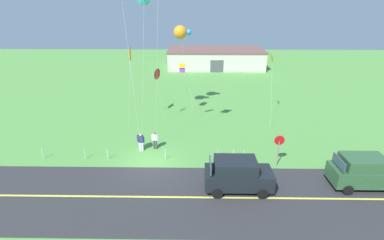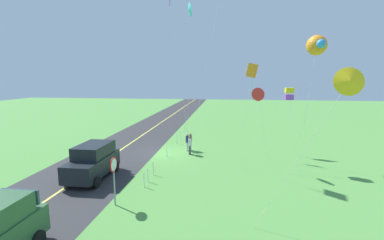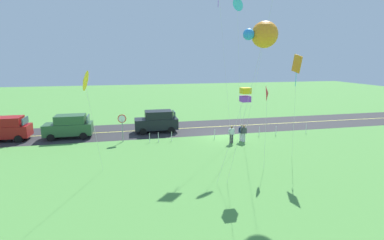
{
  "view_description": "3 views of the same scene",
  "coord_description": "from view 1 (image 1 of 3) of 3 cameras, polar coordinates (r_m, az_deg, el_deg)",
  "views": [
    {
      "loc": [
        3.53,
        -18.51,
        11.41
      ],
      "look_at": [
        3.16,
        4.58,
        1.82
      ],
      "focal_mm": 25.94,
      "sensor_mm": 36.0,
      "label": 1
    },
    {
      "loc": [
        21.95,
        5.49,
        6.5
      ],
      "look_at": [
        3.27,
        3.08,
        3.52
      ],
      "focal_mm": 24.76,
      "sensor_mm": 36.0,
      "label": 2
    },
    {
      "loc": [
        8.97,
        26.4,
        7.56
      ],
      "look_at": [
        4.1,
        4.21,
        2.7
      ],
      "focal_mm": 27.01,
      "sensor_mm": 36.0,
      "label": 3
    }
  ],
  "objects": [
    {
      "name": "warehouse_distant",
      "position": [
        56.36,
        4.82,
        12.62
      ],
      "size": [
        18.36,
        10.2,
        3.5
      ],
      "color": "beige",
      "rests_on": "ground"
    },
    {
      "name": "fence_post_4",
      "position": [
        22.19,
        5.34,
        -7.16
      ],
      "size": [
        0.05,
        0.05,
        0.9
      ],
      "primitive_type": "cylinder",
      "color": "silver",
      "rests_on": "ground"
    },
    {
      "name": "kite_pink_drift",
      "position": [
        30.41,
        -2.3,
        17.59
      ],
      "size": [
        2.14,
        1.91,
        9.49
      ],
      "color": "silver",
      "rests_on": "ground"
    },
    {
      "name": "kite_green_far",
      "position": [
        30.02,
        16.19,
        12.05
      ],
      "size": [
        0.57,
        3.85,
        6.95
      ],
      "color": "silver",
      "rests_on": "ground"
    },
    {
      "name": "car_parked_east_near",
      "position": [
        22.02,
        31.85,
        -8.97
      ],
      "size": [
        4.4,
        2.12,
        2.24
      ],
      "color": "#2D5633",
      "rests_on": "ground"
    },
    {
      "name": "asphalt_road",
      "position": [
        18.79,
        -10.48,
        -15.27
      ],
      "size": [
        120.0,
        7.0,
        0.0
      ],
      "primitive_type": "cube",
      "color": "#2D2D30",
      "rests_on": "ground"
    },
    {
      "name": "fence_post_3",
      "position": [
        22.25,
        -5.5,
        -7.07
      ],
      "size": [
        0.05,
        0.05,
        0.9
      ],
      "primitive_type": "cylinder",
      "color": "silver",
      "rests_on": "ground"
    },
    {
      "name": "car_suv_foreground",
      "position": [
        18.74,
        9.3,
        -10.97
      ],
      "size": [
        4.4,
        2.12,
        2.24
      ],
      "color": "black",
      "rests_on": "ground"
    },
    {
      "name": "person_child_watcher",
      "position": [
        23.86,
        -10.58,
        -4.1
      ],
      "size": [
        0.58,
        0.22,
        1.6
      ],
      "rotation": [
        0.0,
        0.0,
        4.25
      ],
      "color": "silver",
      "rests_on": "ground"
    },
    {
      "name": "person_adult_near",
      "position": [
        23.74,
        -7.61,
        -4.03
      ],
      "size": [
        0.58,
        0.22,
        1.6
      ],
      "rotation": [
        0.0,
        0.0,
        3.54
      ],
      "color": "#3F3F47",
      "rests_on": "ground"
    },
    {
      "name": "fence_post_6",
      "position": [
        22.44,
        10.59,
        -7.11
      ],
      "size": [
        0.05,
        0.05,
        0.9
      ],
      "primitive_type": "cylinder",
      "color": "silver",
      "rests_on": "ground"
    },
    {
      "name": "person_adult_companion",
      "position": [
        23.59,
        -10.42,
        -4.4
      ],
      "size": [
        0.58,
        0.22,
        1.6
      ],
      "rotation": [
        0.0,
        0.0,
        5.28
      ],
      "color": "silver",
      "rests_on": "ground"
    },
    {
      "name": "kite_purple_back",
      "position": [
        29.19,
        -2.05,
        10.62
      ],
      "size": [
        2.15,
        0.76,
        5.82
      ],
      "color": "silver",
      "rests_on": "ground"
    },
    {
      "name": "fence_post_2",
      "position": [
        23.21,
        -16.98,
        -6.71
      ],
      "size": [
        0.05,
        0.05,
        0.9
      ],
      "primitive_type": "cylinder",
      "color": "silver",
      "rests_on": "ground"
    },
    {
      "name": "kite_cyan_top",
      "position": [
        27.62,
        -7.32,
        9.35
      ],
      "size": [
        0.76,
        1.45,
        5.75
      ],
      "color": "silver",
      "rests_on": "ground"
    },
    {
      "name": "road_centre_stripe",
      "position": [
        18.79,
        -10.48,
        -15.26
      ],
      "size": [
        120.0,
        0.16,
        0.0
      ],
      "primitive_type": "cube",
      "color": "#E5E04C",
      "rests_on": "asphalt_road"
    },
    {
      "name": "fence_post_5",
      "position": [
        22.32,
        8.51,
        -7.13
      ],
      "size": [
        0.05,
        0.05,
        0.9
      ],
      "primitive_type": "cylinder",
      "color": "silver",
      "rests_on": "ground"
    },
    {
      "name": "fence_post_1",
      "position": [
        23.83,
        -21.18,
        -6.51
      ],
      "size": [
        0.05,
        0.05,
        0.9
      ],
      "primitive_type": "cylinder",
      "color": "silver",
      "rests_on": "ground"
    },
    {
      "name": "kite_orange_near",
      "position": [
        27.33,
        -12.62,
        12.88
      ],
      "size": [
        0.68,
        1.28,
        7.87
      ],
      "color": "silver",
      "rests_on": "ground"
    },
    {
      "name": "stop_sign",
      "position": [
        21.67,
        17.43,
        -4.9
      ],
      "size": [
        0.76,
        0.08,
        2.56
      ],
      "color": "gray",
      "rests_on": "ground"
    },
    {
      "name": "ground_plane",
      "position": [
        22.06,
        -8.54,
        -9.03
      ],
      "size": [
        120.0,
        120.0,
        0.1
      ],
      "primitive_type": "cube",
      "color": "#549342"
    },
    {
      "name": "fence_post_0",
      "position": [
        25.28,
        -28.36,
        -6.08
      ],
      "size": [
        0.05,
        0.05,
        0.9
      ],
      "primitive_type": "cylinder",
      "color": "silver",
      "rests_on": "ground"
    }
  ]
}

